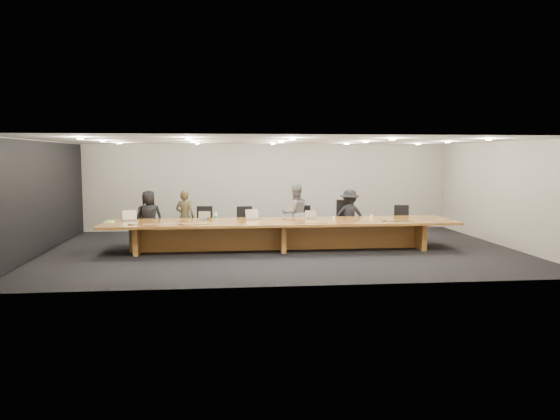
% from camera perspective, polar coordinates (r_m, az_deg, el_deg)
% --- Properties ---
extents(ground, '(12.00, 12.00, 0.00)m').
position_cam_1_polar(ground, '(14.14, 0.13, -4.16)').
color(ground, black).
rests_on(ground, ground).
extents(back_wall, '(12.00, 0.02, 2.80)m').
position_cam_1_polar(back_wall, '(17.94, -1.27, 2.42)').
color(back_wall, beige).
rests_on(back_wall, ground).
extents(left_wall_panel, '(0.08, 7.84, 2.74)m').
position_cam_1_polar(left_wall_panel, '(14.57, -23.78, 1.10)').
color(left_wall_panel, black).
rests_on(left_wall_panel, ground).
extents(conference_table, '(9.00, 1.80, 0.75)m').
position_cam_1_polar(conference_table, '(14.06, 0.13, -2.06)').
color(conference_table, brown).
rests_on(conference_table, ground).
extents(chair_far_left, '(0.53, 0.53, 1.02)m').
position_cam_1_polar(chair_far_left, '(15.40, -13.88, -1.60)').
color(chair_far_left, black).
rests_on(chair_far_left, ground).
extents(chair_left, '(0.62, 0.62, 1.04)m').
position_cam_1_polar(chair_left, '(15.22, -8.04, -1.53)').
color(chair_left, black).
rests_on(chair_left, ground).
extents(chair_mid_left, '(0.56, 0.56, 1.03)m').
position_cam_1_polar(chair_mid_left, '(15.21, -3.65, -1.52)').
color(chair_mid_left, black).
rests_on(chair_mid_left, ground).
extents(chair_mid_right, '(0.67, 0.67, 1.04)m').
position_cam_1_polar(chair_mid_right, '(15.38, 2.27, -1.41)').
color(chair_mid_right, black).
rests_on(chair_mid_right, ground).
extents(chair_right, '(0.66, 0.66, 1.18)m').
position_cam_1_polar(chair_right, '(15.65, 6.90, -1.06)').
color(chair_right, black).
rests_on(chair_right, ground).
extents(chair_far_right, '(0.56, 0.56, 1.02)m').
position_cam_1_polar(chair_far_right, '(16.09, 12.71, -1.27)').
color(chair_far_right, black).
rests_on(chair_far_right, ground).
extents(person_a, '(0.82, 0.63, 1.49)m').
position_cam_1_polar(person_a, '(15.23, -13.53, -0.77)').
color(person_a, black).
rests_on(person_a, ground).
extents(person_b, '(0.62, 0.50, 1.48)m').
position_cam_1_polar(person_b, '(15.23, -9.91, -0.72)').
color(person_b, '#362F1D').
rests_on(person_b, ground).
extents(person_c, '(0.92, 0.79, 1.62)m').
position_cam_1_polar(person_c, '(15.29, 1.60, -0.35)').
color(person_c, '#58585A').
rests_on(person_c, ground).
extents(person_d, '(1.05, 0.76, 1.47)m').
position_cam_1_polar(person_d, '(15.52, 7.28, -0.59)').
color(person_d, black).
rests_on(person_d, ground).
extents(laptop_a, '(0.43, 0.38, 0.28)m').
position_cam_1_polar(laptop_a, '(14.46, -15.35, -0.57)').
color(laptop_a, '#B8AA8D').
rests_on(laptop_a, conference_table).
extents(laptop_b, '(0.34, 0.27, 0.24)m').
position_cam_1_polar(laptop_b, '(14.22, -7.98, -0.61)').
color(laptop_b, tan).
rests_on(laptop_b, conference_table).
extents(laptop_c, '(0.42, 0.36, 0.28)m').
position_cam_1_polar(laptop_c, '(14.23, -2.75, -0.48)').
color(laptop_c, tan).
rests_on(laptop_c, conference_table).
extents(laptop_d, '(0.30, 0.23, 0.23)m').
position_cam_1_polar(laptop_d, '(14.42, 3.27, -0.50)').
color(laptop_d, '#B9A78D').
rests_on(laptop_d, conference_table).
extents(water_bottle, '(0.09, 0.09, 0.23)m').
position_cam_1_polar(water_bottle, '(13.92, -6.72, -0.76)').
color(water_bottle, silver).
rests_on(water_bottle, conference_table).
extents(amber_mug, '(0.08, 0.08, 0.09)m').
position_cam_1_polar(amber_mug, '(14.15, -7.48, -0.93)').
color(amber_mug, brown).
rests_on(amber_mug, conference_table).
extents(paper_cup_near, '(0.08, 0.08, 0.09)m').
position_cam_1_polar(paper_cup_near, '(14.34, 5.64, -0.84)').
color(paper_cup_near, white).
rests_on(paper_cup_near, conference_table).
extents(paper_cup_far, '(0.10, 0.10, 0.09)m').
position_cam_1_polar(paper_cup_far, '(14.81, 9.54, -0.67)').
color(paper_cup_far, white).
rests_on(paper_cup_far, conference_table).
extents(notepad, '(0.26, 0.23, 0.01)m').
position_cam_1_polar(notepad, '(14.39, -17.43, -1.20)').
color(notepad, white).
rests_on(notepad, conference_table).
extents(lime_gadget, '(0.20, 0.14, 0.03)m').
position_cam_1_polar(lime_gadget, '(14.40, -17.35, -1.10)').
color(lime_gadget, green).
rests_on(lime_gadget, notepad).
extents(av_box, '(0.23, 0.21, 0.03)m').
position_cam_1_polar(av_box, '(13.70, -15.14, -1.43)').
color(av_box, '#ADADB2').
rests_on(av_box, conference_table).
extents(mic_left, '(0.12, 0.12, 0.03)m').
position_cam_1_polar(mic_left, '(13.45, -10.34, -1.46)').
color(mic_left, black).
rests_on(mic_left, conference_table).
extents(mic_center, '(0.12, 0.12, 0.03)m').
position_cam_1_polar(mic_center, '(13.49, 1.90, -1.36)').
color(mic_center, black).
rests_on(mic_center, conference_table).
extents(mic_right, '(0.15, 0.15, 0.03)m').
position_cam_1_polar(mic_right, '(14.16, 10.85, -1.11)').
color(mic_right, black).
rests_on(mic_right, conference_table).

